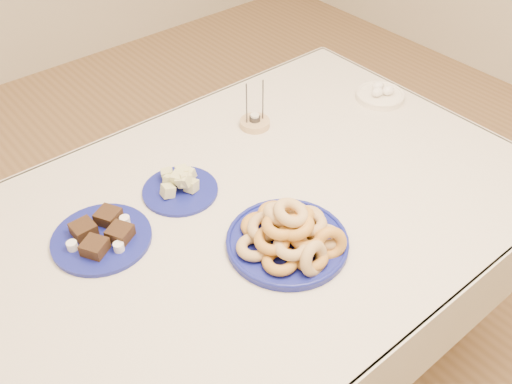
% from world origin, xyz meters
% --- Properties ---
extents(ground, '(5.00, 5.00, 0.00)m').
position_xyz_m(ground, '(0.00, 0.00, 0.00)').
color(ground, olive).
rests_on(ground, ground).
extents(dining_table, '(1.71, 1.11, 0.75)m').
position_xyz_m(dining_table, '(0.00, 0.00, 0.64)').
color(dining_table, brown).
rests_on(dining_table, ground).
extents(donut_platter, '(0.33, 0.33, 0.14)m').
position_xyz_m(donut_platter, '(0.00, -0.18, 0.79)').
color(donut_platter, navy).
rests_on(donut_platter, dining_table).
extents(melon_plate, '(0.23, 0.23, 0.07)m').
position_xyz_m(melon_plate, '(-0.09, 0.18, 0.77)').
color(melon_plate, navy).
rests_on(melon_plate, dining_table).
extents(brownie_plate, '(0.30, 0.30, 0.05)m').
position_xyz_m(brownie_plate, '(-0.35, 0.15, 0.76)').
color(brownie_plate, navy).
rests_on(brownie_plate, dining_table).
extents(candle_holder, '(0.12, 0.12, 0.16)m').
position_xyz_m(candle_holder, '(0.28, 0.30, 0.77)').
color(candle_holder, tan).
rests_on(candle_holder, dining_table).
extents(egg_bowl, '(0.20, 0.20, 0.06)m').
position_xyz_m(egg_bowl, '(0.73, 0.14, 0.77)').
color(egg_bowl, white).
rests_on(egg_bowl, dining_table).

